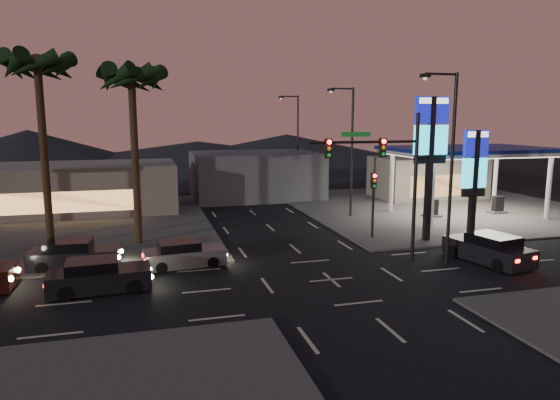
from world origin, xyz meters
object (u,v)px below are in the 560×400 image
object	(u,v)px
pylon_sign_short	(474,169)
traffic_signal_mast	(386,166)
car_lane_a_front	(98,276)
gas_station	(469,152)
car_lane_b_front	(183,255)
pylon_sign_tall	(431,140)
car_lane_b_mid	(74,255)
suv_station	(489,249)

from	to	relation	value
pylon_sign_short	traffic_signal_mast	world-z (taller)	traffic_signal_mast
pylon_sign_short	car_lane_a_front	size ratio (longest dim) A/B	1.52
gas_station	car_lane_b_front	xyz separation A→B (m)	(-22.71, -7.92, -4.44)
gas_station	car_lane_b_front	world-z (taller)	gas_station
pylon_sign_tall	car_lane_b_front	distance (m)	16.32
pylon_sign_tall	car_lane_b_mid	distance (m)	21.48
car_lane_a_front	car_lane_b_mid	xyz separation A→B (m)	(-1.51, 4.05, 0.00)
traffic_signal_mast	gas_station	bearing A→B (deg)	39.28
car_lane_b_mid	suv_station	xyz separation A→B (m)	(21.46, -4.80, 0.05)
gas_station	suv_station	distance (m)	14.01
pylon_sign_short	car_lane_b_front	bearing A→B (deg)	-178.63
gas_station	traffic_signal_mast	world-z (taller)	traffic_signal_mast
gas_station	suv_station	size ratio (longest dim) A/B	2.42
traffic_signal_mast	car_lane_b_mid	xyz separation A→B (m)	(-15.96, 3.33, -4.54)
suv_station	pylon_sign_short	bearing A→B (deg)	66.31
pylon_sign_tall	car_lane_b_front	bearing A→B (deg)	-174.65
pylon_sign_tall	car_lane_a_front	xyz separation A→B (m)	(-19.20, -4.23, -5.71)
gas_station	pylon_sign_short	bearing A→B (deg)	-123.69
traffic_signal_mast	car_lane_b_mid	distance (m)	16.93
gas_station	traffic_signal_mast	distance (m)	15.82
gas_station	pylon_sign_short	xyz separation A→B (m)	(-5.00, -7.50, -0.42)
pylon_sign_tall	car_lane_b_front	xyz separation A→B (m)	(-15.21, -1.42, -5.75)
pylon_sign_short	pylon_sign_tall	bearing A→B (deg)	158.20
car_lane_b_front	suv_station	world-z (taller)	suv_station
car_lane_b_front	suv_station	distance (m)	16.35
gas_station	car_lane_b_mid	distance (m)	29.32
car_lane_a_front	car_lane_b_front	xyz separation A→B (m)	(3.99, 2.81, -0.04)
car_lane_a_front	pylon_sign_tall	bearing A→B (deg)	12.43
car_lane_a_front	pylon_sign_short	bearing A→B (deg)	8.47
pylon_sign_short	suv_station	world-z (taller)	pylon_sign_short
car_lane_b_front	car_lane_b_mid	size ratio (longest dim) A/B	0.94
pylon_sign_tall	pylon_sign_short	world-z (taller)	pylon_sign_tall
car_lane_b_front	car_lane_b_mid	bearing A→B (deg)	167.26
car_lane_b_front	gas_station	bearing A→B (deg)	19.24
car_lane_b_front	car_lane_a_front	bearing A→B (deg)	-144.86
car_lane_a_front	car_lane_b_front	distance (m)	4.88
gas_station	car_lane_a_front	xyz separation A→B (m)	(-26.70, -10.73, -4.40)
pylon_sign_short	suv_station	xyz separation A→B (m)	(-1.75, -3.98, -3.92)
traffic_signal_mast	pylon_sign_tall	bearing A→B (deg)	36.52
gas_station	car_lane_b_mid	world-z (taller)	gas_station
gas_station	car_lane_a_front	size ratio (longest dim) A/B	2.64
pylon_sign_tall	traffic_signal_mast	xyz separation A→B (m)	(-4.74, -3.51, -1.17)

